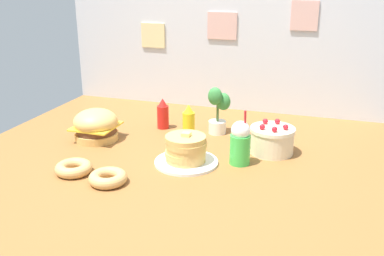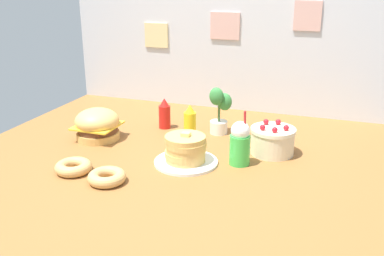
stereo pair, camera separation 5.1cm
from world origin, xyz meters
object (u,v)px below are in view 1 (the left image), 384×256
Objects in this scene: burger at (96,125)px; mustard_bottle at (189,121)px; pancake_stack at (186,151)px; potted_plant at (218,109)px; donut_chocolate at (108,178)px; donut_pink_glaze at (74,168)px; cream_soda_cup at (240,143)px; layer_cake at (272,140)px; ketchup_bottle at (163,114)px.

mustard_bottle reaches higher than burger.
potted_plant is (0.04, 0.52, 0.10)m from pancake_stack.
burger reaches higher than donut_chocolate.
pancake_stack is 0.60m from donut_pink_glaze.
cream_soda_cup is (0.28, 0.09, 0.05)m from pancake_stack.
donut_pink_glaze is at bearing -74.13° from burger.
donut_chocolate is at bearing -137.70° from layer_cake.
mustard_bottle reaches higher than donut_chocolate.
burger reaches higher than layer_cake.
donut_pink_glaze is 0.61× the size of potted_plant.
mustard_bottle reaches higher than pancake_stack.
donut_pink_glaze is (-0.79, -0.39, -0.09)m from cream_soda_cup.
pancake_stack is 1.70× the size of mustard_bottle.
layer_cake is 1.25× the size of mustard_bottle.
cream_soda_cup is (0.41, -0.33, 0.03)m from mustard_bottle.
donut_pink_glaze and donut_chocolate have the same top height.
donut_chocolate is (-0.71, -0.65, -0.05)m from layer_cake.
pancake_stack is at bearing 30.34° from donut_pink_glaze.
burger is 1.43× the size of donut_pink_glaze.
pancake_stack is 0.52m from layer_cake.
ketchup_bottle is at bearing 93.08° from donut_chocolate.
layer_cake is 1.12m from donut_pink_glaze.
potted_plant is (0.69, 0.35, 0.07)m from burger.
pancake_stack reaches higher than donut_pink_glaze.
burger is 0.87× the size of potted_plant.
cream_soda_cup is 0.50m from potted_plant.
potted_plant is (0.33, 0.87, 0.14)m from donut_chocolate.
donut_chocolate is at bearing -129.66° from pancake_stack.
donut_chocolate is at bearing -110.54° from potted_plant.
cream_soda_cup is (0.62, -0.42, 0.03)m from ketchup_bottle.
mustard_bottle is 0.52m from cream_soda_cup.
ketchup_bottle reaches higher than donut_pink_glaze.
cream_soda_cup is at bearing 37.74° from donut_chocolate.
pancake_stack is 0.61m from ketchup_bottle.
pancake_stack is 0.30m from cream_soda_cup.
pancake_stack is 1.83× the size of donut_pink_glaze.
mustard_bottle is (0.21, -0.08, 0.00)m from ketchup_bottle.
layer_cake is at bearing -12.79° from mustard_bottle.
layer_cake is 1.34× the size of donut_chocolate.
mustard_bottle is at bearing -21.82° from ketchup_bottle.
layer_cake is 0.79m from ketchup_bottle.
burger is 0.77m from potted_plant.
mustard_bottle reaches higher than layer_cake.
burger is at bearing -133.50° from ketchup_bottle.
burger is 1.43× the size of donut_chocolate.
pancake_stack is at bearing -144.75° from layer_cake.
layer_cake is at bearing 6.56° from burger.
donut_pink_glaze is at bearing -102.51° from ketchup_bottle.
layer_cake is 0.56m from mustard_bottle.
layer_cake is 0.96m from donut_chocolate.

